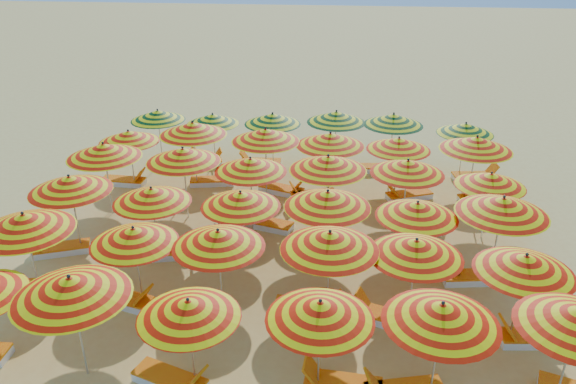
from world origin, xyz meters
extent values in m
plane|color=#D7B85F|center=(0.00, 0.00, 0.00)|extent=(120.00, 120.00, 0.00)
cylinder|color=silver|center=(-3.88, -6.25, 1.27)|extent=(0.05, 0.05, 2.54)
cone|color=orange|center=(-3.88, -6.25, 2.37)|extent=(3.26, 3.26, 0.48)
sphere|color=black|center=(-3.88, -6.25, 2.64)|extent=(0.08, 0.08, 0.08)
cylinder|color=silver|center=(-1.34, -6.30, 1.10)|extent=(0.04, 0.04, 2.20)
cone|color=orange|center=(-1.34, -6.30, 2.06)|extent=(2.90, 2.90, 0.42)
sphere|color=black|center=(-1.34, -6.30, 2.30)|extent=(0.07, 0.07, 0.07)
cylinder|color=silver|center=(1.38, -6.17, 1.14)|extent=(0.04, 0.04, 2.29)
cone|color=orange|center=(1.38, -6.17, 2.13)|extent=(2.62, 2.62, 0.44)
sphere|color=black|center=(1.38, -6.17, 2.38)|extent=(0.08, 0.08, 0.08)
cylinder|color=silver|center=(3.81, -6.13, 1.20)|extent=(0.05, 0.05, 2.40)
cone|color=orange|center=(3.81, -6.13, 2.24)|extent=(3.00, 3.00, 0.46)
sphere|color=black|center=(3.81, -6.13, 2.50)|extent=(0.08, 0.08, 0.08)
cylinder|color=silver|center=(6.46, -6.02, 1.21)|extent=(0.05, 0.05, 2.41)
cylinder|color=silver|center=(-6.38, -3.63, 1.26)|extent=(0.05, 0.05, 2.52)
cone|color=orange|center=(-6.38, -3.63, 2.35)|extent=(3.08, 3.08, 0.48)
sphere|color=black|center=(-6.38, -3.63, 2.63)|extent=(0.08, 0.08, 0.08)
cylinder|color=silver|center=(-3.51, -3.59, 1.14)|extent=(0.04, 0.04, 2.27)
cone|color=orange|center=(-3.51, -3.59, 2.12)|extent=(2.87, 2.87, 0.43)
sphere|color=black|center=(-3.51, -3.59, 2.37)|extent=(0.08, 0.08, 0.08)
cylinder|color=silver|center=(-1.30, -3.65, 1.18)|extent=(0.04, 0.04, 2.36)
cone|color=orange|center=(-1.30, -3.65, 2.20)|extent=(2.77, 2.77, 0.45)
sphere|color=black|center=(-1.30, -3.65, 2.46)|extent=(0.08, 0.08, 0.08)
cylinder|color=silver|center=(1.47, -3.62, 1.23)|extent=(0.05, 0.05, 2.47)
cone|color=orange|center=(1.47, -3.62, 2.30)|extent=(2.52, 2.52, 0.47)
sphere|color=black|center=(1.47, -3.62, 2.57)|extent=(0.08, 0.08, 0.08)
cylinder|color=silver|center=(3.56, -3.54, 1.17)|extent=(0.04, 0.04, 2.34)
cone|color=orange|center=(3.56, -3.54, 2.18)|extent=(2.59, 2.59, 0.45)
sphere|color=black|center=(3.56, -3.54, 2.44)|extent=(0.08, 0.08, 0.08)
cylinder|color=silver|center=(6.01, -3.97, 1.17)|extent=(0.04, 0.04, 2.33)
cone|color=orange|center=(6.01, -3.97, 2.18)|extent=(2.66, 2.66, 0.44)
sphere|color=black|center=(6.01, -3.97, 2.43)|extent=(0.08, 0.08, 0.08)
cylinder|color=silver|center=(-6.37, -1.10, 1.23)|extent=(0.05, 0.05, 2.46)
cone|color=orange|center=(-6.37, -1.10, 2.30)|extent=(3.02, 3.02, 0.47)
sphere|color=black|center=(-6.37, -1.10, 2.57)|extent=(0.08, 0.08, 0.08)
cylinder|color=silver|center=(-3.81, -1.29, 1.15)|extent=(0.04, 0.04, 2.30)
cone|color=orange|center=(-3.81, -1.29, 2.14)|extent=(3.02, 3.02, 0.44)
sphere|color=black|center=(-3.81, -1.29, 2.40)|extent=(0.08, 0.08, 0.08)
cylinder|color=silver|center=(-1.17, -1.32, 1.16)|extent=(0.04, 0.04, 2.32)
cone|color=orange|center=(-1.17, -1.32, 2.16)|extent=(2.88, 2.88, 0.44)
sphere|color=black|center=(-1.17, -1.32, 2.42)|extent=(0.08, 0.08, 0.08)
cylinder|color=silver|center=(1.32, -1.35, 1.24)|extent=(0.05, 0.05, 2.48)
cone|color=orange|center=(1.32, -1.35, 2.31)|extent=(2.90, 2.90, 0.47)
sphere|color=black|center=(1.32, -1.35, 2.59)|extent=(0.08, 0.08, 0.08)
cylinder|color=silver|center=(3.80, -1.42, 1.15)|extent=(0.04, 0.04, 2.30)
cone|color=orange|center=(3.80, -1.42, 2.15)|extent=(2.98, 2.98, 0.44)
sphere|color=black|center=(3.80, -1.42, 2.40)|extent=(0.08, 0.08, 0.08)
cylinder|color=silver|center=(6.08, -1.34, 1.27)|extent=(0.05, 0.05, 2.53)
cone|color=orange|center=(6.08, -1.34, 2.36)|extent=(2.62, 2.62, 0.48)
sphere|color=black|center=(6.08, -1.34, 2.64)|extent=(0.08, 0.08, 0.08)
cylinder|color=silver|center=(-6.39, 1.47, 1.27)|extent=(0.05, 0.05, 2.54)
cone|color=orange|center=(-6.39, 1.47, 2.37)|extent=(2.83, 2.83, 0.48)
sphere|color=black|center=(-6.39, 1.47, 2.64)|extent=(0.08, 0.08, 0.08)
cylinder|color=silver|center=(-3.63, 1.44, 1.25)|extent=(0.05, 0.05, 2.50)
cone|color=orange|center=(-3.63, 1.44, 2.33)|extent=(2.96, 2.96, 0.48)
sphere|color=black|center=(-3.63, 1.44, 2.60)|extent=(0.08, 0.08, 0.08)
cylinder|color=silver|center=(-1.29, 1.11, 1.19)|extent=(0.05, 0.05, 2.37)
cone|color=orange|center=(-1.29, 1.11, 2.21)|extent=(2.76, 2.76, 0.45)
sphere|color=black|center=(-1.29, 1.11, 2.47)|extent=(0.08, 0.08, 0.08)
cylinder|color=silver|center=(1.22, 1.18, 1.26)|extent=(0.05, 0.05, 2.53)
cone|color=orange|center=(1.22, 1.18, 2.36)|extent=(3.33, 3.33, 0.48)
sphere|color=black|center=(1.22, 1.18, 2.64)|extent=(0.08, 0.08, 0.08)
cylinder|color=silver|center=(3.77, 1.43, 1.20)|extent=(0.05, 0.05, 2.40)
cone|color=orange|center=(3.77, 1.43, 2.24)|extent=(2.93, 2.93, 0.46)
sphere|color=black|center=(3.77, 1.43, 2.50)|extent=(0.08, 0.08, 0.08)
cylinder|color=silver|center=(6.32, 1.09, 1.11)|extent=(0.04, 0.04, 2.21)
cone|color=orange|center=(6.32, 1.09, 2.06)|extent=(2.86, 2.86, 0.42)
sphere|color=black|center=(6.32, 1.09, 2.31)|extent=(0.07, 0.07, 0.07)
cylinder|color=silver|center=(-6.35, 3.62, 1.13)|extent=(0.04, 0.04, 2.26)
cone|color=orange|center=(-6.35, 3.62, 2.11)|extent=(2.91, 2.91, 0.43)
sphere|color=black|center=(-6.35, 3.62, 2.35)|extent=(0.08, 0.08, 0.08)
cylinder|color=silver|center=(-3.96, 3.98, 1.28)|extent=(0.05, 0.05, 2.55)
cone|color=orange|center=(-3.96, 3.98, 2.38)|extent=(3.27, 3.27, 0.49)
sphere|color=black|center=(-3.96, 3.98, 2.66)|extent=(0.09, 0.09, 0.09)
cylinder|color=silver|center=(-1.16, 3.62, 1.26)|extent=(0.05, 0.05, 2.52)
cone|color=orange|center=(-1.16, 3.62, 2.36)|extent=(3.30, 3.30, 0.48)
sphere|color=black|center=(-1.16, 3.62, 2.63)|extent=(0.08, 0.08, 0.08)
cylinder|color=silver|center=(1.20, 3.50, 1.24)|extent=(0.05, 0.05, 2.49)
cone|color=orange|center=(1.20, 3.50, 2.32)|extent=(2.95, 2.95, 0.47)
sphere|color=black|center=(1.20, 3.50, 2.60)|extent=(0.08, 0.08, 0.08)
cylinder|color=silver|center=(3.65, 3.76, 1.16)|extent=(0.04, 0.04, 2.31)
cone|color=orange|center=(3.65, 3.76, 2.16)|extent=(2.99, 2.99, 0.44)
sphere|color=black|center=(3.65, 3.76, 2.41)|extent=(0.08, 0.08, 0.08)
cylinder|color=silver|center=(6.30, 3.52, 1.27)|extent=(0.05, 0.05, 2.54)
cone|color=orange|center=(6.30, 3.52, 2.37)|extent=(3.28, 3.28, 0.48)
sphere|color=black|center=(6.30, 3.52, 2.65)|extent=(0.08, 0.08, 0.08)
cylinder|color=silver|center=(-6.08, 6.24, 1.13)|extent=(0.04, 0.04, 2.27)
cone|color=#798008|center=(-6.08, 6.24, 2.11)|extent=(2.65, 2.65, 0.43)
sphere|color=black|center=(-6.08, 6.24, 2.36)|extent=(0.08, 0.08, 0.08)
cylinder|color=silver|center=(-3.75, 6.23, 1.09)|extent=(0.04, 0.04, 2.18)
cone|color=#798008|center=(-3.75, 6.23, 2.04)|extent=(2.40, 2.40, 0.42)
sphere|color=black|center=(-3.75, 6.23, 2.28)|extent=(0.07, 0.07, 0.07)
cylinder|color=silver|center=(-1.24, 6.15, 1.16)|extent=(0.04, 0.04, 2.31)
cone|color=#798008|center=(-1.24, 6.15, 2.16)|extent=(3.05, 3.05, 0.44)
sphere|color=black|center=(-1.24, 6.15, 2.41)|extent=(0.08, 0.08, 0.08)
cylinder|color=silver|center=(1.33, 6.43, 1.20)|extent=(0.05, 0.05, 2.40)
cone|color=#798008|center=(1.33, 6.43, 2.24)|extent=(2.69, 2.69, 0.46)
sphere|color=black|center=(1.33, 6.43, 2.50)|extent=(0.08, 0.08, 0.08)
cylinder|color=silver|center=(3.62, 6.32, 1.20)|extent=(0.05, 0.05, 2.40)
cone|color=#798008|center=(3.62, 6.32, 2.24)|extent=(2.79, 2.79, 0.46)
sphere|color=black|center=(3.62, 6.32, 2.50)|extent=(0.08, 0.08, 0.08)
cylinder|color=silver|center=(6.40, 6.03, 1.11)|extent=(0.04, 0.04, 2.22)
cone|color=#798008|center=(6.40, 6.03, 2.07)|extent=(2.46, 2.46, 0.42)
sphere|color=black|center=(6.40, 6.03, 2.31)|extent=(0.07, 0.07, 0.07)
cube|color=white|center=(-1.89, -6.39, 0.10)|extent=(1.80, 1.11, 0.20)
cube|color=orange|center=(-1.89, -6.39, 0.23)|extent=(1.80, 1.11, 0.06)
cube|color=orange|center=(-1.23, -6.62, 0.45)|extent=(0.54, 0.67, 0.48)
cube|color=orange|center=(1.93, -6.14, 0.23)|extent=(1.74, 0.71, 0.06)
cube|color=orange|center=(1.23, -6.08, 0.45)|extent=(0.41, 0.61, 0.48)
cube|color=orange|center=(2.59, -6.35, 0.45)|extent=(0.50, 0.65, 0.48)
cube|color=white|center=(-6.93, -3.41, 0.10)|extent=(1.79, 1.04, 0.20)
cube|color=orange|center=(-6.93, -3.41, 0.23)|extent=(1.79, 1.04, 0.06)
cube|color=white|center=(-4.06, -3.62, 0.10)|extent=(1.79, 1.02, 0.20)
cube|color=orange|center=(-4.06, -3.62, 0.23)|extent=(1.79, 1.02, 0.06)
cube|color=orange|center=(-3.38, -3.81, 0.45)|extent=(0.51, 0.66, 0.48)
cube|color=white|center=(0.92, -3.48, 0.10)|extent=(1.75, 0.74, 0.20)
cube|color=orange|center=(0.92, -3.48, 0.23)|extent=(1.75, 0.74, 0.06)
cube|color=orange|center=(1.62, -3.55, 0.45)|extent=(0.42, 0.61, 0.48)
cube|color=white|center=(3.01, -3.68, 0.10)|extent=(1.80, 1.11, 0.20)
cube|color=orange|center=(3.01, -3.68, 0.23)|extent=(1.80, 1.11, 0.06)
cube|color=orange|center=(2.35, -3.45, 0.45)|extent=(0.54, 0.67, 0.48)
cube|color=white|center=(6.56, -4.07, 0.10)|extent=(1.75, 0.76, 0.20)
cube|color=orange|center=(6.56, -4.07, 0.23)|extent=(1.75, 0.76, 0.06)
cube|color=orange|center=(5.86, -4.14, 0.45)|extent=(0.42, 0.62, 0.48)
cube|color=white|center=(-6.92, -1.31, 0.10)|extent=(1.79, 1.17, 0.20)
cube|color=orange|center=(-6.92, -1.31, 0.23)|extent=(1.79, 1.17, 0.06)
cube|color=orange|center=(-7.57, -1.57, 0.45)|extent=(0.55, 0.67, 0.48)
cube|color=white|center=(-3.26, -1.12, 0.10)|extent=(1.79, 0.97, 0.20)
cube|color=orange|center=(-3.26, -1.12, 0.23)|extent=(1.79, 0.97, 0.06)
cube|color=orange|center=(-2.58, -0.95, 0.45)|extent=(0.49, 0.65, 0.48)
cube|color=white|center=(4.35, -1.32, 0.10)|extent=(1.75, 0.76, 0.20)
cube|color=orange|center=(4.35, -1.32, 0.23)|extent=(1.75, 0.76, 0.06)
cube|color=orange|center=(5.04, -1.40, 0.45)|extent=(0.42, 0.62, 0.48)
cube|color=white|center=(5.53, -1.55, 0.10)|extent=(1.77, 0.84, 0.20)
cube|color=orange|center=(5.53, -1.55, 0.23)|extent=(1.77, 0.84, 0.06)
cube|color=orange|center=(6.22, -1.44, 0.45)|extent=(0.45, 0.63, 0.48)
cube|color=white|center=(-0.74, 0.97, 0.10)|extent=(1.79, 1.03, 0.20)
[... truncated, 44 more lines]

